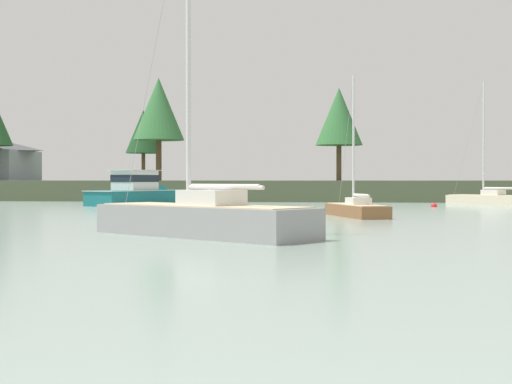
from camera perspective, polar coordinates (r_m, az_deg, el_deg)
name	(u,v)px	position (r m, az deg, el deg)	size (l,w,h in m)	color
far_shore_bank	(257,188)	(99.02, 0.04, 0.30)	(183.57, 57.47, 2.00)	#4C563D
cruiser_teal	(142,197)	(63.46, -8.62, -0.36)	(6.87, 10.46, 5.33)	#196B70
sailboat_wood	(356,213)	(42.62, 7.61, -1.61)	(3.65, 6.52, 8.48)	brown
sailboat_grey	(203,228)	(27.71, -4.05, -2.74)	(9.09, 7.46, 14.34)	gray
sailboat_cream	(490,202)	(64.27, 17.26, -0.76)	(6.58, 6.27, 10.69)	beige
mooring_buoy_red	(434,206)	(59.18, 13.33, -1.03)	(0.46, 0.46, 0.51)	red
shore_tree_left	(159,109)	(79.59, -7.38, 6.22)	(5.33, 5.33, 10.74)	brown
shore_tree_far_right	(143,132)	(104.41, -8.53, 4.53)	(4.87, 4.87, 9.69)	brown
shore_tree_center_left	(339,117)	(79.25, 6.30, 5.68)	(4.90, 4.90, 9.69)	brown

